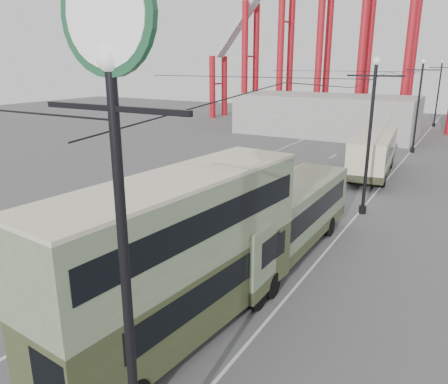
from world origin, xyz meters
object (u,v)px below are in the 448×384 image
Objects in this scene: double_decker_bus at (180,251)px; pedestrian at (228,235)px; single_decker_green at (284,219)px; lamp_post_near at (115,134)px; single_decker_cream at (373,152)px.

double_decker_bus is 7.64m from pedestrian.
double_decker_bus is 6.45× the size of pedestrian.
double_decker_bus is 8.00m from single_decker_green.
single_decker_cream is at bearing 93.03° from lamp_post_near.
single_decker_green is at bearing 92.59° from double_decker_bus.
single_decker_green is at bearing -96.33° from single_decker_cream.
pedestrian is (-4.49, 11.90, -7.03)m from lamp_post_near.
single_decker_green is 1.05× the size of single_decker_cream.
double_decker_bus reaches higher than single_decker_green.
lamp_post_near reaches higher than pedestrian.
lamp_post_near is 31.89m from single_decker_cream.
single_decker_green is (-1.94, 12.83, -5.99)m from lamp_post_near.
lamp_post_near is 0.92× the size of single_decker_green.
double_decker_bus reaches higher than single_decker_cream.
double_decker_bus is 0.91× the size of single_decker_green.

